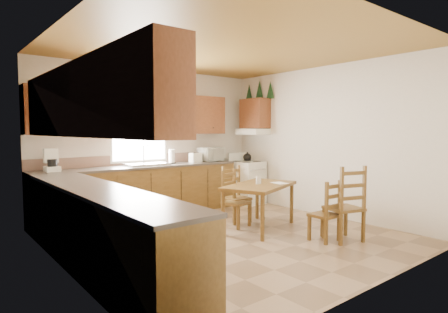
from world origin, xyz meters
TOP-DOWN VIEW (x-y plane):
  - floor at (0.00, 0.00)m, footprint 4.50×4.50m
  - ceiling at (0.00, 0.00)m, footprint 4.50×4.50m
  - wall_left at (-2.25, 0.00)m, footprint 4.50×4.50m
  - wall_right at (2.25, 0.00)m, footprint 4.50×4.50m
  - wall_back at (0.00, 2.25)m, footprint 4.50×4.50m
  - wall_front at (0.00, -2.25)m, footprint 4.50×4.50m
  - lower_cab_back at (-0.38, 1.95)m, footprint 3.75×0.60m
  - lower_cab_left at (-1.95, -0.15)m, footprint 0.60×3.60m
  - counter_back at (-0.38, 1.95)m, footprint 3.75×0.63m
  - counter_left at (-1.95, -0.15)m, footprint 0.63×3.60m
  - backsplash at (-0.38, 2.24)m, footprint 3.75×0.01m
  - upper_cab_back_left at (-1.55, 2.08)m, footprint 1.41×0.33m
  - upper_cab_back_right at (0.86, 2.08)m, footprint 1.25×0.33m
  - upper_cab_left at (-2.08, -0.15)m, footprint 0.33×3.60m
  - upper_cab_stove at (2.08, 1.65)m, footprint 0.33×0.62m
  - range_hood at (2.03, 1.65)m, footprint 0.44×0.62m
  - window_frame at (-0.30, 2.22)m, footprint 1.13×0.02m
  - window_pane at (-0.30, 2.21)m, footprint 1.05×0.01m
  - window_valance at (-0.30, 2.19)m, footprint 1.19×0.01m
  - sink_basin at (-0.30, 1.95)m, footprint 0.75×0.45m
  - pine_decal_a at (2.21, 1.33)m, footprint 0.22×0.22m
  - pine_decal_b at (2.21, 1.65)m, footprint 0.22×0.22m
  - pine_decal_c at (2.21, 1.97)m, footprint 0.22×0.22m
  - stove at (1.88, 1.67)m, footprint 0.65×0.66m
  - coffeemaker at (-1.89, 1.96)m, footprint 0.27×0.29m
  - paper_towel at (0.25, 2.00)m, footprint 0.15×0.15m
  - toaster at (0.76, 1.95)m, footprint 0.24×0.16m
  - microwave at (1.15, 1.95)m, footprint 0.50×0.39m
  - dining_table at (0.67, 0.05)m, footprint 1.50×1.18m
  - chair_near_left at (0.92, -0.99)m, footprint 0.36×0.34m
  - chair_near_right at (1.14, -1.15)m, footprint 0.55×0.53m
  - chair_far_left at (0.47, 0.38)m, footprint 0.46×0.44m
  - chair_far_right at (0.67, 0.61)m, footprint 0.41×0.39m
  - table_paper at (1.01, -0.06)m, footprint 0.23×0.28m
  - table_card at (0.67, 0.08)m, footprint 0.09×0.02m

SIDE VIEW (x-z plane):
  - floor at x=0.00m, z-range 0.00..0.00m
  - dining_table at x=0.67m, z-range 0.00..0.71m
  - chair_near_left at x=0.92m, z-range 0.00..0.85m
  - stove at x=1.88m, z-range 0.00..0.88m
  - lower_cab_back at x=-0.38m, z-range 0.00..0.88m
  - lower_cab_left at x=-1.95m, z-range 0.00..0.88m
  - chair_far_left at x=0.47m, z-range 0.00..0.90m
  - chair_far_right at x=0.67m, z-range 0.00..0.93m
  - chair_near_right at x=1.14m, z-range 0.00..1.06m
  - table_paper at x=1.01m, z-range 0.71..0.71m
  - table_card at x=0.67m, z-range 0.71..0.83m
  - counter_back at x=-0.38m, z-range 0.88..0.92m
  - counter_left at x=-1.95m, z-range 0.88..0.92m
  - sink_basin at x=-0.30m, z-range 0.92..0.96m
  - backsplash at x=-0.38m, z-range 0.92..1.10m
  - toaster at x=0.76m, z-range 0.92..1.11m
  - paper_towel at x=0.25m, z-range 0.92..1.19m
  - microwave at x=1.15m, z-range 0.92..1.20m
  - coffeemaker at x=-1.89m, z-range 0.92..1.26m
  - wall_left at x=-2.25m, z-range 1.35..1.35m
  - wall_right at x=2.25m, z-range 1.35..1.35m
  - wall_back at x=0.00m, z-range 1.35..1.35m
  - wall_front at x=0.00m, z-range 1.35..1.35m
  - range_hood at x=2.03m, z-range 1.46..1.58m
  - window_frame at x=-0.30m, z-range 0.96..2.14m
  - window_pane at x=-0.30m, z-range 1.00..2.10m
  - upper_cab_back_left at x=-1.55m, z-range 1.48..2.23m
  - upper_cab_back_right at x=0.86m, z-range 1.48..2.23m
  - upper_cab_left at x=-2.08m, z-range 1.48..2.23m
  - upper_cab_stove at x=2.08m, z-range 1.59..2.21m
  - window_valance at x=-0.30m, z-range 1.93..2.17m
  - pine_decal_a at x=2.21m, z-range 2.20..2.56m
  - pine_decal_c at x=2.21m, z-range 2.20..2.56m
  - pine_decal_b at x=2.21m, z-range 2.24..2.60m
  - ceiling at x=0.00m, z-range 2.70..2.70m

